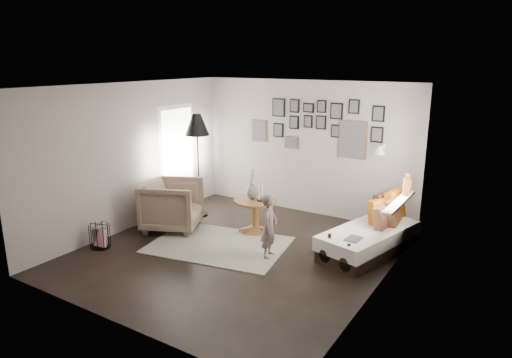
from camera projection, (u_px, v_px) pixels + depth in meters
The scene contains 23 objects.
ground at pixel (237, 252), 7.26m from camera, with size 4.80×4.80×0.00m, color black.
wall_back at pixel (305, 148), 8.89m from camera, with size 4.50×4.50×0.00m, color gray.
wall_front at pixel (111, 218), 4.96m from camera, with size 4.50×4.50×0.00m, color gray.
wall_left at pixel (131, 157), 8.08m from camera, with size 4.80×4.80×0.00m, color gray.
wall_right at pixel (382, 196), 5.77m from camera, with size 4.80×4.80×0.00m, color gray.
ceiling at pixel (235, 86), 6.59m from camera, with size 4.80×4.80×0.00m, color white.
door_left at pixel (178, 158), 9.12m from camera, with size 0.00×2.14×2.14m.
window_right at pixel (402, 196), 7.00m from camera, with size 0.15×1.32×1.30m.
gallery_wall at pixel (319, 126), 8.62m from camera, with size 2.74×0.03×1.08m.
wall_sconce at pixel (380, 150), 7.84m from camera, with size 0.18×0.36×0.16m.
rug at pixel (219, 245), 7.53m from camera, with size 2.18×1.52×0.01m, color #EAE9CE.
pedestal_table at pixel (255, 217), 8.06m from camera, with size 0.75×0.75×0.59m.
vase at pixel (252, 190), 8.00m from camera, with size 0.21×0.21×0.54m.
candles at pixel (261, 193), 7.89m from camera, with size 0.13×0.13×0.28m.
daybed at pixel (371, 235), 7.22m from camera, with size 1.22×1.96×0.90m.
magazine_on_daybed at pixel (354, 239), 6.69m from camera, with size 0.20×0.28×0.01m, color black.
armchair at pixel (173, 205), 8.17m from camera, with size 0.95×0.98×0.89m, color brown.
armchair_cushion at pixel (176, 202), 8.19m from camera, with size 0.40×0.40×0.10m, color beige.
floor_lamp at pixel (197, 129), 8.54m from camera, with size 0.46×0.46×1.99m.
magazine_basket at pixel (100, 236), 7.40m from camera, with size 0.39×0.39×0.40m.
demijohn_large at pixel (329, 252), 6.80m from camera, with size 0.32×0.32×0.48m.
demijohn_small at pixel (348, 262), 6.53m from camera, with size 0.28×0.28×0.43m.
child at pixel (269, 226), 6.96m from camera, with size 0.37×0.24×1.00m, color #6C5755.
Camera 1 is at (3.82, -5.53, 2.98)m, focal length 32.00 mm.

